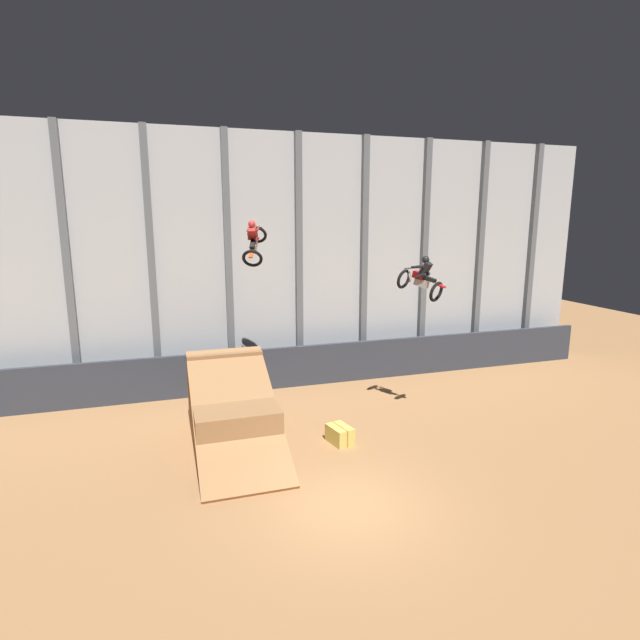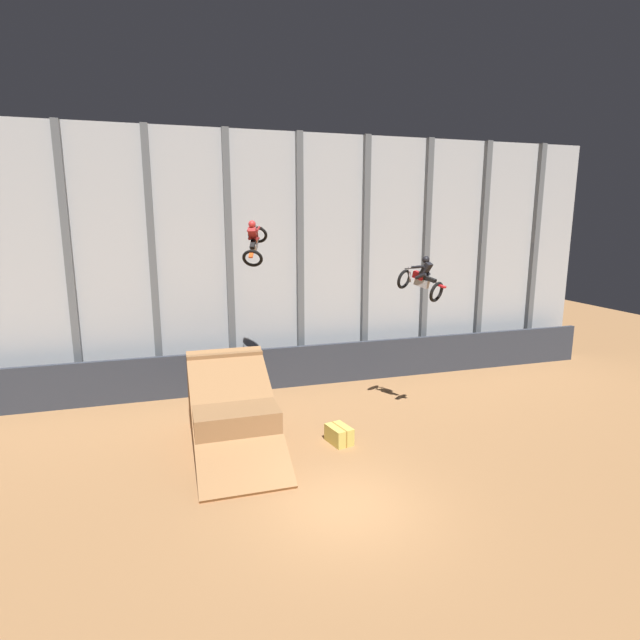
% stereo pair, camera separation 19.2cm
% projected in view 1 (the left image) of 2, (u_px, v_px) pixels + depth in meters
% --- Properties ---
extents(ground_plane, '(60.00, 60.00, 0.00)m').
position_uv_depth(ground_plane, '(348.00, 506.00, 12.63)').
color(ground_plane, '#996B42').
extents(arena_back_wall, '(32.00, 0.40, 10.71)m').
position_uv_depth(arena_back_wall, '(264.00, 261.00, 21.34)').
color(arena_back_wall, '#ADB2B7').
rests_on(arena_back_wall, ground_plane).
extents(lower_barrier, '(31.36, 0.20, 1.77)m').
position_uv_depth(lower_barrier, '(271.00, 369.00, 21.20)').
color(lower_barrier, '#2D333D').
rests_on(lower_barrier, ground_plane).
extents(dirt_ramp, '(2.60, 5.47, 2.75)m').
position_uv_depth(dirt_ramp, '(232.00, 413.00, 16.29)').
color(dirt_ramp, olive).
rests_on(dirt_ramp, ground_plane).
extents(rider_bike_left_air, '(1.24, 1.85, 1.70)m').
position_uv_depth(rider_bike_left_air, '(254.00, 241.00, 17.80)').
color(rider_bike_left_air, black).
extents(rider_bike_right_air, '(1.42, 1.83, 1.61)m').
position_uv_depth(rider_bike_right_air, '(421.00, 279.00, 17.48)').
color(rider_bike_right_air, black).
extents(hay_bale_trackside, '(0.79, 1.01, 0.57)m').
position_uv_depth(hay_bale_trackside, '(340.00, 434.00, 16.17)').
color(hay_bale_trackside, '#CCB751').
rests_on(hay_bale_trackside, ground_plane).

